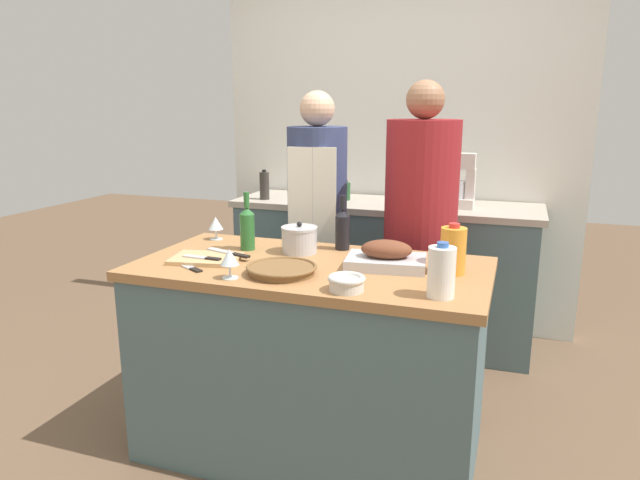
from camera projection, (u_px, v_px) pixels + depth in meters
The scene contains 23 objects.
ground_plane at pixel (312, 446), 2.63m from camera, with size 12.00×12.00×0.00m, color brown.
kitchen_island at pixel (311, 359), 2.52m from camera, with size 1.49×0.77×0.87m.
back_counter at pixel (383, 270), 3.79m from camera, with size 1.96×0.60×0.92m.
back_wall at pixel (398, 143), 3.92m from camera, with size 2.46×0.10×2.55m.
roasting_pan at pixel (386, 257), 2.36m from camera, with size 0.35×0.26×0.12m.
wicker_basket at pixel (282, 269), 2.28m from camera, with size 0.29×0.29×0.04m.
cutting_board at pixel (206, 259), 2.48m from camera, with size 0.32×0.26×0.02m.
stock_pot at pixel (299, 240), 2.60m from camera, with size 0.17×0.17×0.14m.
mixing_bowl at pixel (347, 282), 2.07m from camera, with size 0.14×0.14×0.06m.
juice_jug at pixel (453, 250), 2.27m from camera, with size 0.10×0.10×0.21m.
milk_jug at pixel (441, 272), 1.99m from camera, with size 0.10×0.10×0.20m.
wine_bottle_green at pixel (247, 227), 2.65m from camera, with size 0.07×0.07×0.27m.
wine_bottle_dark at pixel (342, 228), 2.65m from camera, with size 0.07×0.07×0.26m.
wine_glass_left at pixel (230, 258), 2.21m from camera, with size 0.07×0.07×0.12m.
wine_glass_right at pixel (216, 224), 2.85m from camera, with size 0.07×0.07×0.12m.
knife_chef at pixel (230, 253), 2.52m from camera, with size 0.24×0.10×0.01m.
knife_paring at pixel (203, 258), 2.45m from camera, with size 0.18×0.04×0.01m.
knife_bread at pixel (191, 268), 2.36m from camera, with size 0.16×0.11×0.01m.
stand_mixer at pixel (460, 185), 3.45m from camera, with size 0.18×0.14×0.33m.
condiment_bottle_tall at pixel (264, 186), 3.78m from camera, with size 0.06×0.06×0.20m.
condiment_bottle_short at pixel (346, 191), 3.76m from camera, with size 0.06×0.06×0.13m.
person_cook_aproned at pixel (317, 224), 3.15m from camera, with size 0.33×0.34×1.61m.
person_cook_guest at pixel (420, 228), 2.97m from camera, with size 0.38×0.38×1.66m.
Camera 1 is at (0.81, -2.19, 1.54)m, focal length 32.00 mm.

